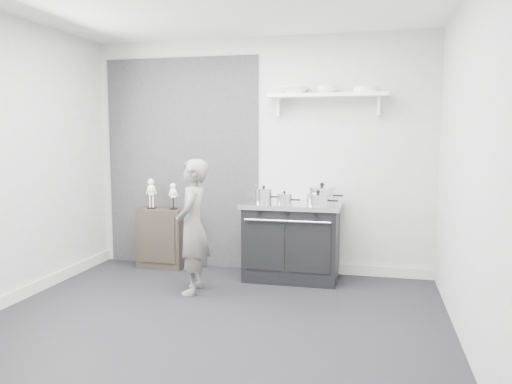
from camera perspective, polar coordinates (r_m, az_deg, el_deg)
ground at (r=4.39m, az=-5.22°, el=-14.72°), size 4.00×4.00×0.00m
room_shell at (r=4.26m, az=-5.95°, el=7.16°), size 4.02×3.62×2.71m
wall_shelf at (r=5.59m, az=8.13°, el=10.77°), size 1.30×0.26×0.24m
stove at (r=5.54m, az=4.11°, el=-5.55°), size 1.06×0.66×0.85m
side_cabinet at (r=6.14m, az=-10.65°, el=-5.17°), size 0.55×0.32×0.71m
child at (r=5.05m, az=-7.26°, el=-3.94°), size 0.37×0.52×1.35m
pot_front_left at (r=5.39m, az=0.89°, el=-0.44°), size 0.28×0.20×0.19m
pot_back_right at (r=5.53m, az=7.54°, el=-0.27°), size 0.37×0.29×0.22m
pot_front_right at (r=5.27m, az=7.11°, el=-0.86°), size 0.33×0.25×0.17m
pot_front_center at (r=5.34m, az=3.27°, el=-0.77°), size 0.26×0.17×0.14m
skeleton_full at (r=6.10m, az=-11.88°, el=0.08°), size 0.12×0.07×0.41m
skeleton_torso at (r=5.99m, az=-9.45°, el=-0.25°), size 0.10×0.06×0.36m
bowl_large at (r=5.63m, az=4.49°, el=11.50°), size 0.31×0.31×0.08m
bowl_small at (r=5.59m, az=8.14°, el=11.48°), size 0.24×0.24×0.07m
plate_stack at (r=5.57m, az=12.41°, el=11.34°), size 0.26×0.26×0.06m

